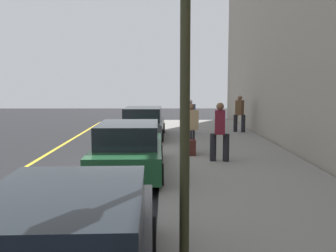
# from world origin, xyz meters

# --- Properties ---
(ground_plane) EXTENTS (56.00, 56.00, 0.00)m
(ground_plane) POSITION_xyz_m (0.00, 0.00, 0.00)
(ground_plane) COLOR black
(sidewalk) EXTENTS (28.00, 4.60, 0.15)m
(sidewalk) POSITION_xyz_m (0.00, -3.30, 0.07)
(sidewalk) COLOR gray
(sidewalk) RESTS_ON ground
(lane_stripe_centre) EXTENTS (28.00, 0.14, 0.01)m
(lane_stripe_centre) POSITION_xyz_m (0.00, 3.20, 0.00)
(lane_stripe_centre) COLOR gold
(lane_stripe_centre) RESTS_ON ground
(snow_bank_curb) EXTENTS (6.89, 0.56, 0.22)m
(snow_bank_curb) POSITION_xyz_m (1.56, -0.70, 0.11)
(snow_bank_curb) COLOR white
(snow_bank_curb) RESTS_ON ground
(parked_car_green) EXTENTS (4.49, 1.96, 1.51)m
(parked_car_green) POSITION_xyz_m (-0.84, -0.13, 0.76)
(parked_car_green) COLOR black
(parked_car_green) RESTS_ON ground
(parked_car_charcoal) EXTENTS (4.55, 1.96, 1.51)m
(parked_car_charcoal) POSITION_xyz_m (5.94, -0.15, 0.76)
(parked_car_charcoal) COLOR black
(parked_car_charcoal) RESTS_ON ground
(pedestrian_tan_coat) EXTENTS (0.57, 0.50, 1.74)m
(pedestrian_tan_coat) POSITION_xyz_m (1.92, -2.06, 1.08)
(pedestrian_tan_coat) COLOR black
(pedestrian_tan_coat) RESTS_ON sidewalk
(pedestrian_brown_coat) EXTENTS (0.58, 0.56, 1.84)m
(pedestrian_brown_coat) POSITION_xyz_m (7.64, -4.89, 1.13)
(pedestrian_brown_coat) COLOR black
(pedestrian_brown_coat) RESTS_ON sidewalk
(pedestrian_burgundy_coat) EXTENTS (0.54, 0.60, 1.85)m
(pedestrian_burgundy_coat) POSITION_xyz_m (0.48, -2.86, 1.13)
(pedestrian_burgundy_coat) COLOR black
(pedestrian_burgundy_coat) RESTS_ON sidewalk
(pedestrian_blue_coat) EXTENTS (0.50, 0.52, 1.64)m
(pedestrian_blue_coat) POSITION_xyz_m (7.27, -2.38, 1.03)
(pedestrian_blue_coat) COLOR black
(pedestrian_blue_coat) RESTS_ON sidewalk
(traffic_light_pole) EXTENTS (0.35, 0.26, 4.57)m
(traffic_light_pole) POSITION_xyz_m (-6.77, -1.38, 3.23)
(traffic_light_pole) COLOR #2D2D19
(traffic_light_pole) RESTS_ON sidewalk
(rolling_suitcase) EXTENTS (0.34, 0.22, 0.89)m
(rolling_suitcase) POSITION_xyz_m (1.44, -2.07, 0.42)
(rolling_suitcase) COLOR #471E19
(rolling_suitcase) RESTS_ON sidewalk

